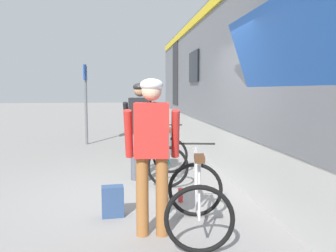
{
  "coord_description": "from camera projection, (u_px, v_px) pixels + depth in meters",
  "views": [
    {
      "loc": [
        -0.37,
        -5.36,
        1.64
      ],
      "look_at": [
        0.35,
        0.14,
        1.05
      ],
      "focal_mm": 36.48,
      "sensor_mm": 36.0,
      "label": 1
    }
  ],
  "objects": [
    {
      "name": "water_bottle_near_the_bikes",
      "position": [
        180.0,
        195.0,
        5.0
      ],
      "size": [
        0.07,
        0.07,
        0.21
      ],
      "primitive_type": "cylinder",
      "color": "red",
      "rests_on": "ground"
    },
    {
      "name": "cyclist_far_in_dark",
      "position": [
        140.0,
        123.0,
        6.13
      ],
      "size": [
        0.65,
        0.39,
        1.76
      ],
      "color": "#4C515B",
      "rests_on": "ground"
    },
    {
      "name": "cyclist_near_in_red",
      "position": [
        152.0,
        143.0,
        3.76
      ],
      "size": [
        0.64,
        0.36,
        1.76
      ],
      "color": "#935B2D",
      "rests_on": "ground"
    },
    {
      "name": "bicycle_near_silver",
      "position": [
        197.0,
        199.0,
        3.88
      ],
      "size": [
        0.88,
        1.18,
        0.99
      ],
      "color": "black",
      "rests_on": "ground"
    },
    {
      "name": "ground_plane",
      "position": [
        147.0,
        192.0,
        5.51
      ],
      "size": [
        80.0,
        80.0,
        0.0
      ],
      "primitive_type": "plane",
      "color": "gray"
    },
    {
      "name": "backpack_on_platform",
      "position": [
        113.0,
        201.0,
        4.42
      ],
      "size": [
        0.29,
        0.2,
        0.4
      ],
      "primitive_type": "cube",
      "rotation": [
        0.0,
        0.0,
        0.08
      ],
      "color": "navy",
      "rests_on": "ground"
    },
    {
      "name": "platform_sign_post",
      "position": [
        86.0,
        91.0,
        10.16
      ],
      "size": [
        0.08,
        0.7,
        2.4
      ],
      "color": "#595B60",
      "rests_on": "ground"
    },
    {
      "name": "bicycle_far_teal",
      "position": [
        169.0,
        158.0,
        6.21
      ],
      "size": [
        0.88,
        1.18,
        0.99
      ],
      "color": "black",
      "rests_on": "ground"
    },
    {
      "name": "train_car",
      "position": [
        326.0,
        70.0,
        5.69
      ],
      "size": [
        3.32,
        19.62,
        3.88
      ],
      "color": "slate",
      "rests_on": "ground"
    }
  ]
}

